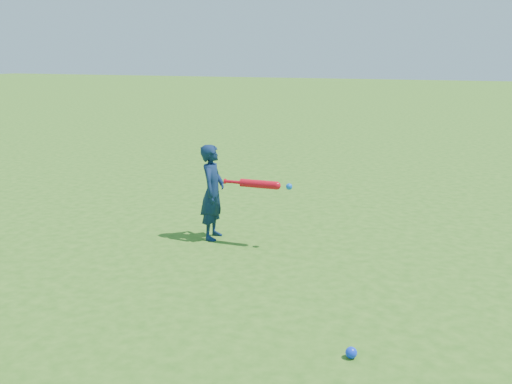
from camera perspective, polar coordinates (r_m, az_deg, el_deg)
ground at (r=5.90m, az=-7.24°, el=-5.96°), size 80.00×80.00×0.00m
child at (r=6.16m, az=-4.36°, el=-0.02°), size 0.29×0.41×1.03m
ground_ball_blue at (r=3.99m, az=9.50°, el=-15.57°), size 0.08×0.08×0.08m
bat_swing at (r=5.87m, az=0.57°, el=0.77°), size 0.75×0.09×0.08m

